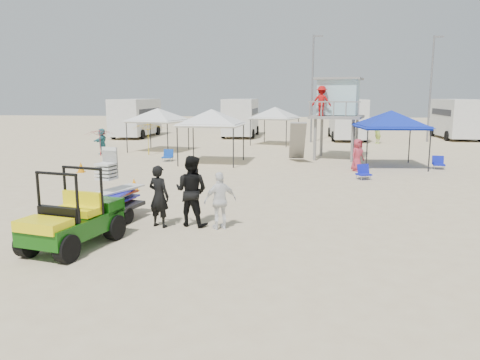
# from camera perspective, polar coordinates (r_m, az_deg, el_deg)

# --- Properties ---
(ground) EXTENTS (140.00, 140.00, 0.00)m
(ground) POSITION_cam_1_polar(r_m,az_deg,el_deg) (10.29, -4.93, -10.07)
(ground) COLOR beige
(ground) RESTS_ON ground
(utility_cart) EXTENTS (1.72, 2.65, 1.85)m
(utility_cart) POSITION_cam_1_polar(r_m,az_deg,el_deg) (11.68, -19.96, -3.76)
(utility_cart) COLOR #0F4A0B
(utility_cart) RESTS_ON ground
(surf_trailer) EXTENTS (1.54, 2.31, 1.88)m
(surf_trailer) POSITION_cam_1_polar(r_m,az_deg,el_deg) (13.76, -15.54, -1.87)
(surf_trailer) COLOR black
(surf_trailer) RESTS_ON ground
(man_left) EXTENTS (0.73, 0.60, 1.71)m
(man_left) POSITION_cam_1_polar(r_m,az_deg,el_deg) (12.96, -9.86, -1.97)
(man_left) COLOR black
(man_left) RESTS_ON ground
(man_mid) EXTENTS (1.10, 0.94, 1.96)m
(man_mid) POSITION_cam_1_polar(r_m,az_deg,el_deg) (12.95, -5.96, -1.32)
(man_mid) COLOR black
(man_mid) RESTS_ON ground
(man_right) EXTENTS (0.98, 0.79, 1.56)m
(man_right) POSITION_cam_1_polar(r_m,az_deg,el_deg) (12.59, -2.42, -2.54)
(man_right) COLOR white
(man_right) RESTS_ON ground
(lifeguard_tower) EXTENTS (3.31, 3.31, 4.43)m
(lifeguard_tower) POSITION_cam_1_polar(r_m,az_deg,el_deg) (27.09, 11.62, 9.51)
(lifeguard_tower) COLOR gray
(lifeguard_tower) RESTS_ON ground
(canopy_blue) EXTENTS (3.37, 3.37, 3.24)m
(canopy_blue) POSITION_cam_1_polar(r_m,az_deg,el_deg) (24.62, 17.96, 7.74)
(canopy_blue) COLOR black
(canopy_blue) RESTS_ON ground
(canopy_white_a) EXTENTS (3.22, 3.22, 3.26)m
(canopy_white_a) POSITION_cam_1_polar(r_m,az_deg,el_deg) (24.81, -3.48, 8.29)
(canopy_white_a) COLOR black
(canopy_white_a) RESTS_ON ground
(canopy_white_b) EXTENTS (3.64, 3.64, 3.16)m
(canopy_white_b) POSITION_cam_1_polar(r_m,az_deg,el_deg) (30.70, -10.00, 8.35)
(canopy_white_b) COLOR black
(canopy_white_b) RESTS_ON ground
(canopy_white_c) EXTENTS (3.62, 3.62, 3.15)m
(canopy_white_c) POSITION_cam_1_polar(r_m,az_deg,el_deg) (34.41, 4.30, 8.64)
(canopy_white_c) COLOR black
(canopy_white_c) RESTS_ON ground
(umbrella_a) EXTENTS (2.24, 2.26, 1.59)m
(umbrella_a) POSITION_cam_1_polar(r_m,az_deg,el_deg) (29.05, -16.68, 4.37)
(umbrella_a) COLOR #B01221
(umbrella_a) RESTS_ON ground
(umbrella_b) EXTENTS (3.03, 3.04, 1.96)m
(umbrella_b) POSITION_cam_1_polar(r_m,az_deg,el_deg) (28.89, -11.07, 4.95)
(umbrella_b) COLOR gold
(umbrella_b) RESTS_ON ground
(cone_near) EXTENTS (0.34, 0.34, 0.50)m
(cone_near) POSITION_cam_1_polar(r_m,az_deg,el_deg) (18.08, -12.78, -0.56)
(cone_near) COLOR orange
(cone_near) RESTS_ON ground
(cone_far) EXTENTS (0.34, 0.34, 0.50)m
(cone_far) POSITION_cam_1_polar(r_m,az_deg,el_deg) (23.19, -18.82, 1.50)
(cone_far) COLOR orange
(cone_far) RESTS_ON ground
(beach_chair_a) EXTENTS (0.55, 0.59, 0.64)m
(beach_chair_a) POSITION_cam_1_polar(r_m,az_deg,el_deg) (26.10, -8.78, 2.99)
(beach_chair_a) COLOR #0E3A9E
(beach_chair_a) RESTS_ON ground
(beach_chair_b) EXTENTS (0.70, 0.77, 0.64)m
(beach_chair_b) POSITION_cam_1_polar(r_m,az_deg,el_deg) (20.88, 14.81, 0.96)
(beach_chair_b) COLOR #1019B6
(beach_chair_b) RESTS_ON ground
(beach_chair_c) EXTENTS (0.61, 0.65, 0.64)m
(beach_chair_c) POSITION_cam_1_polar(r_m,az_deg,el_deg) (25.00, 23.04, 1.97)
(beach_chair_c) COLOR #0F1AA6
(beach_chair_c) RESTS_ON ground
(rv_far_left) EXTENTS (2.64, 6.80, 3.25)m
(rv_far_left) POSITION_cam_1_polar(r_m,az_deg,el_deg) (41.89, -12.58, 7.62)
(rv_far_left) COLOR silver
(rv_far_left) RESTS_ON ground
(rv_mid_left) EXTENTS (2.65, 6.50, 3.25)m
(rv_mid_left) POSITION_cam_1_polar(r_m,az_deg,el_deg) (41.27, 0.11, 7.83)
(rv_mid_left) COLOR silver
(rv_mid_left) RESTS_ON ground
(rv_mid_right) EXTENTS (2.64, 7.00, 3.25)m
(rv_mid_right) POSITION_cam_1_polar(r_m,az_deg,el_deg) (39.66, 12.96, 7.47)
(rv_mid_right) COLOR silver
(rv_mid_right) RESTS_ON ground
(rv_far_right) EXTENTS (2.64, 6.60, 3.25)m
(rv_far_right) POSITION_cam_1_polar(r_m,az_deg,el_deg) (42.95, 24.88, 6.98)
(rv_far_right) COLOR silver
(rv_far_right) RESTS_ON ground
(light_pole_left) EXTENTS (0.14, 0.14, 8.00)m
(light_pole_left) POSITION_cam_1_polar(r_m,az_deg,el_deg) (36.44, 8.79, 10.84)
(light_pole_left) COLOR slate
(light_pole_left) RESTS_ON ground
(light_pole_right) EXTENTS (0.14, 0.14, 8.00)m
(light_pole_right) POSITION_cam_1_polar(r_m,az_deg,el_deg) (39.21, 22.21, 10.17)
(light_pole_right) COLOR slate
(light_pole_right) RESTS_ON ground
(distant_beachgoers) EXTENTS (18.48, 14.24, 1.80)m
(distant_beachgoers) POSITION_cam_1_polar(r_m,az_deg,el_deg) (28.62, -0.57, 4.75)
(distant_beachgoers) COLOR #B33344
(distant_beachgoers) RESTS_ON ground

